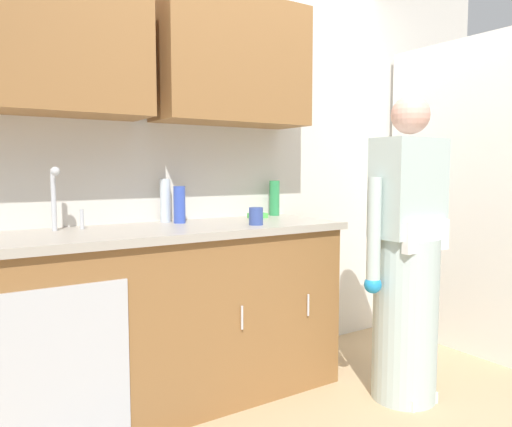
% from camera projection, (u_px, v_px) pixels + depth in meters
% --- Properties ---
extents(kitchen_wall_with_uppers, '(4.80, 0.44, 2.70)m').
position_uv_depth(kitchen_wall_with_uppers, '(207.00, 130.00, 3.00)').
color(kitchen_wall_with_uppers, beige).
rests_on(kitchen_wall_with_uppers, ground).
extents(closet_door_panel, '(0.04, 1.10, 2.10)m').
position_uv_depth(closet_door_panel, '(455.00, 197.00, 3.41)').
color(closet_door_panel, silver).
rests_on(closet_door_panel, ground).
extents(counter_cabinet, '(1.90, 0.62, 0.90)m').
position_uv_depth(counter_cabinet, '(164.00, 320.00, 2.61)').
color(counter_cabinet, brown).
rests_on(counter_cabinet, ground).
extents(countertop, '(1.96, 0.66, 0.04)m').
position_uv_depth(countertop, '(163.00, 231.00, 2.58)').
color(countertop, '#A8A093').
rests_on(countertop, counter_cabinet).
extents(sink, '(0.50, 0.36, 0.35)m').
position_uv_depth(sink, '(70.00, 237.00, 2.33)').
color(sink, '#B7BABF').
rests_on(sink, counter_cabinet).
extents(person_at_sink, '(0.55, 0.34, 1.62)m').
position_uv_depth(person_at_sink, '(406.00, 272.00, 2.66)').
color(person_at_sink, white).
rests_on(person_at_sink, ground).
extents(bottle_soap, '(0.06, 0.06, 0.25)m').
position_uv_depth(bottle_soap, '(165.00, 200.00, 2.82)').
color(bottle_soap, silver).
rests_on(bottle_soap, countertop).
extents(bottle_cleaner_spray, '(0.07, 0.07, 0.21)m').
position_uv_depth(bottle_cleaner_spray, '(179.00, 205.00, 2.77)').
color(bottle_cleaner_spray, '#334CB2').
rests_on(bottle_cleaner_spray, countertop).
extents(bottle_dish_liquid, '(0.07, 0.07, 0.23)m').
position_uv_depth(bottle_dish_liquid, '(274.00, 198.00, 3.23)').
color(bottle_dish_liquid, '#2D8C4C').
rests_on(bottle_dish_liquid, countertop).
extents(cup_by_sink, '(0.08, 0.08, 0.09)m').
position_uv_depth(cup_by_sink, '(256.00, 216.00, 2.68)').
color(cup_by_sink, '#33478C').
rests_on(cup_by_sink, countertop).
extents(sponge, '(0.11, 0.07, 0.03)m').
position_uv_depth(sponge, '(258.00, 216.00, 3.07)').
color(sponge, '#4CBF4C').
rests_on(sponge, countertop).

